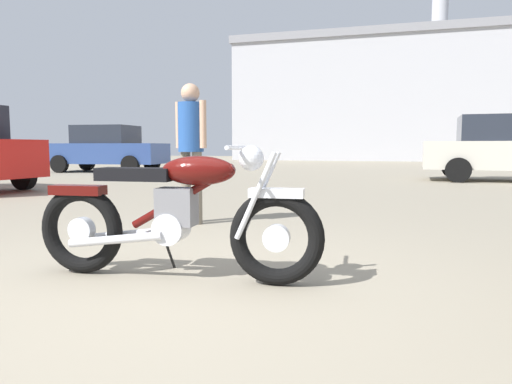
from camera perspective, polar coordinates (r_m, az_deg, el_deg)
ground_plane at (r=3.13m, az=-11.30°, el=-11.71°), size 80.00×80.00×0.00m
vintage_motorcycle at (r=3.29m, az=-9.65°, el=-2.77°), size 2.08×0.62×0.94m
bystander at (r=5.64m, az=-7.92°, el=6.48°), size 0.44×0.30×1.66m
pale_sedan_back at (r=17.86m, az=-17.69°, el=5.02°), size 4.34×2.21×1.67m
industrial_building at (r=36.60m, az=14.03°, el=10.51°), size 18.36×12.76×15.61m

